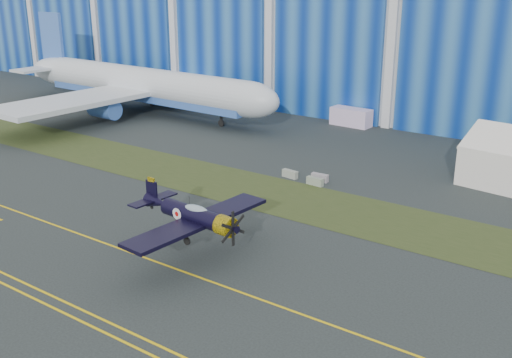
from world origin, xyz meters
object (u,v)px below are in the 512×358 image
Objects in this scene: warbird at (193,215)px; shipping_container at (351,117)px; tug at (480,141)px; jetliner at (142,48)px.

shipping_container is at bearing 106.56° from warbird.
shipping_container reaches higher than tug.
warbird reaches higher than tug.
tug is (20.08, -0.38, -0.69)m from shipping_container.
jetliner is at bearing -157.72° from shipping_container.
warbird is 50.41m from tug.
tug is (9.54, 49.40, -3.15)m from warbird.
warbird is at bearing -74.75° from shipping_container.
jetliner is 36.92m from shipping_container.
jetliner is 10.08× the size of shipping_container.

